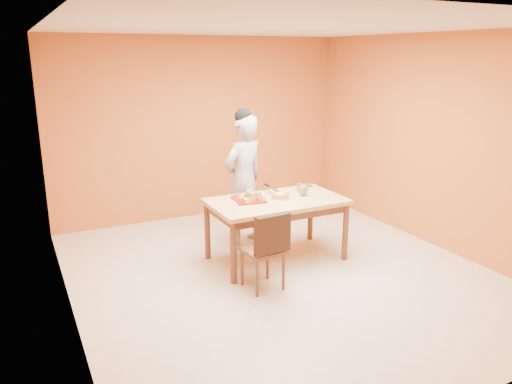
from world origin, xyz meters
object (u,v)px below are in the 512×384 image
dining_table (276,207)px  red_dinner_plate (242,197)px  dining_chair (264,248)px  sponge_cake (280,196)px  checker_tin (309,185)px  person (244,180)px  magenta_glass (299,187)px  egg_ornament (303,190)px  pastry_platter (249,200)px

dining_table → red_dinner_plate: 0.43m
dining_chair → red_dinner_plate: 0.94m
dining_table → sponge_cake: (0.06, 0.02, 0.13)m
red_dinner_plate → checker_tin: checker_tin is taller
sponge_cake → checker_tin: 0.69m
red_dinner_plate → person: bearing=62.9°
sponge_cake → checker_tin: bearing=28.4°
dining_table → red_dinner_plate: red_dinner_plate is taller
red_dinner_plate → dining_table: bearing=-35.6°
red_dinner_plate → magenta_glass: 0.78m
checker_tin → magenta_glass: bearing=-148.2°
person → sponge_cake: 0.70m
egg_ornament → magenta_glass: egg_ornament is taller
dining_table → sponge_cake: sponge_cake is taller
sponge_cake → red_dinner_plate: bearing=151.3°
pastry_platter → dining_table: bearing=-18.6°
person → magenta_glass: 0.74m
dining_table → pastry_platter: pastry_platter is taller
sponge_cake → magenta_glass: 0.42m
dining_table → person: size_ratio=0.94×
person → red_dinner_plate: 0.53m
sponge_cake → checker_tin: sponge_cake is taller
dining_chair → checker_tin: dining_chair is taller
person → pastry_platter: (-0.21, -0.60, -0.08)m
dining_chair → dining_table: bearing=48.2°
person → checker_tin: person is taller
red_dinner_plate → checker_tin: bearing=6.2°
pastry_platter → egg_ornament: bearing=-9.1°
magenta_glass → checker_tin: magenta_glass is taller
sponge_cake → dining_chair: bearing=-130.7°
egg_ornament → magenta_glass: size_ratio=1.48×
person → red_dinner_plate: bearing=44.1°
dining_chair → red_dinner_plate: dining_chair is taller
egg_ornament → sponge_cake: bearing=178.3°
egg_ornament → magenta_glass: (0.07, 0.21, -0.02)m
pastry_platter → person: bearing=70.9°
red_dinner_plate → magenta_glass: magenta_glass is taller
sponge_cake → magenta_glass: size_ratio=2.20×
dining_table → checker_tin: (0.67, 0.35, 0.11)m
checker_tin → dining_table: bearing=-152.5°
dining_table → pastry_platter: (-0.31, 0.10, 0.10)m
dining_chair → sponge_cake: size_ratio=4.03×
pastry_platter → egg_ornament: egg_ornament is taller
dining_chair → egg_ornament: bearing=32.3°
egg_ornament → dining_chair: bearing=-140.8°
person → sponge_cake: size_ratio=7.84×
dining_table → person: person is taller
dining_chair → egg_ornament: 1.14m
red_dinner_plate → pastry_platter: bearing=-78.1°
red_dinner_plate → egg_ornament: (0.71, -0.25, 0.06)m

